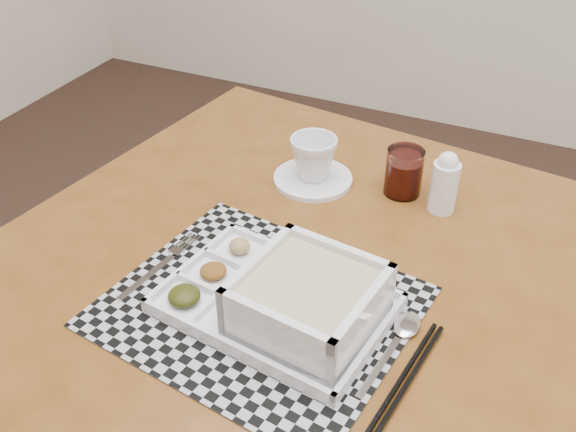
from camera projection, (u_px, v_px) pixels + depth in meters
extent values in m
cube|color=#552D0F|center=(304.00, 276.00, 1.03)|extent=(1.12, 1.12, 0.04)
cylinder|color=#552D0F|center=(247.00, 230.00, 1.75)|extent=(0.05, 0.05, 0.70)
cube|color=#552D0F|center=(408.00, 185.00, 1.36)|extent=(0.85, 0.14, 0.08)
cube|color=#552D0F|center=(117.00, 222.00, 1.25)|extent=(0.14, 0.85, 0.08)
cube|color=#552D0F|center=(569.00, 419.00, 0.88)|extent=(0.14, 0.85, 0.08)
cube|color=#9D9DA4|center=(259.00, 307.00, 0.94)|extent=(0.47, 0.42, 0.00)
cube|color=white|center=(275.00, 305.00, 0.93)|extent=(0.35, 0.26, 0.01)
cube|color=white|center=(313.00, 260.00, 1.00)|extent=(0.32, 0.05, 0.01)
cube|color=white|center=(232.00, 346.00, 0.86)|extent=(0.32, 0.05, 0.01)
cube|color=white|center=(192.00, 263.00, 1.00)|extent=(0.04, 0.22, 0.01)
cube|color=white|center=(372.00, 343.00, 0.86)|extent=(0.04, 0.22, 0.01)
cube|color=white|center=(234.00, 281.00, 0.96)|extent=(0.04, 0.20, 0.01)
cube|color=white|center=(197.00, 284.00, 0.96)|extent=(0.08, 0.02, 0.01)
cube|color=white|center=(225.00, 259.00, 1.00)|extent=(0.08, 0.02, 0.01)
ellipsoid|color=black|center=(184.00, 296.00, 0.93)|extent=(0.05, 0.05, 0.02)
ellipsoid|color=#53320D|center=(213.00, 271.00, 0.98)|extent=(0.04, 0.04, 0.02)
ellipsoid|color=olive|center=(239.00, 246.00, 1.02)|extent=(0.03, 0.03, 0.02)
cube|color=white|center=(308.00, 317.00, 0.90)|extent=(0.20, 0.20, 0.01)
cube|color=white|center=(338.00, 266.00, 0.94)|extent=(0.18, 0.04, 0.08)
cube|color=white|center=(275.00, 337.00, 0.82)|extent=(0.18, 0.04, 0.08)
cube|color=white|center=(258.00, 278.00, 0.92)|extent=(0.04, 0.18, 0.08)
cube|color=white|center=(363.00, 323.00, 0.84)|extent=(0.04, 0.18, 0.08)
cube|color=tan|center=(308.00, 301.00, 0.88)|extent=(0.18, 0.18, 0.07)
cube|color=silver|center=(145.00, 277.00, 0.99)|extent=(0.03, 0.12, 0.00)
cube|color=silver|center=(176.00, 251.00, 1.04)|extent=(0.02, 0.02, 0.00)
cube|color=silver|center=(184.00, 240.00, 1.07)|extent=(0.01, 0.04, 0.00)
cube|color=silver|center=(187.00, 241.00, 1.06)|extent=(0.01, 0.04, 0.00)
cube|color=silver|center=(190.00, 242.00, 1.06)|extent=(0.01, 0.04, 0.00)
cube|color=silver|center=(192.00, 243.00, 1.06)|extent=(0.01, 0.04, 0.00)
cube|color=silver|center=(379.00, 367.00, 0.85)|extent=(0.03, 0.12, 0.00)
ellipsoid|color=silver|center=(407.00, 325.00, 0.91)|extent=(0.04, 0.06, 0.01)
cylinder|color=black|center=(399.00, 382.00, 0.82)|extent=(0.04, 0.24, 0.01)
cylinder|color=black|center=(406.00, 385.00, 0.82)|extent=(0.04, 0.24, 0.01)
cylinder|color=white|center=(313.00, 179.00, 1.22)|extent=(0.15, 0.15, 0.01)
imported|color=white|center=(313.00, 158.00, 1.19)|extent=(0.11, 0.11, 0.08)
cylinder|color=white|center=(404.00, 172.00, 1.17)|extent=(0.07, 0.07, 0.09)
cylinder|color=#3A0704|center=(403.00, 177.00, 1.17)|extent=(0.06, 0.06, 0.07)
cylinder|color=white|center=(444.00, 187.00, 1.12)|extent=(0.05, 0.05, 0.09)
sphere|color=white|center=(448.00, 162.00, 1.09)|extent=(0.04, 0.04, 0.04)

